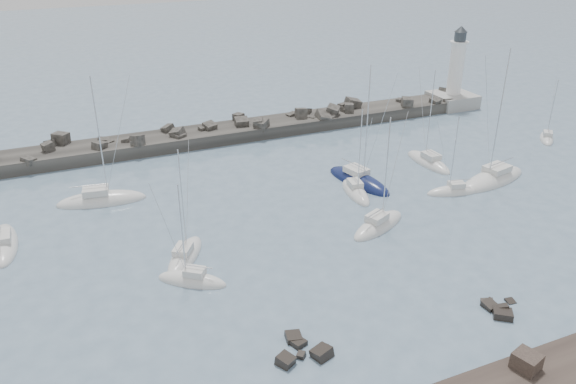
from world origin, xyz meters
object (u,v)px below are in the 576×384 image
Objects in this scene: sailboat_6 at (356,193)px; sailboat_12 at (547,139)px; sailboat_5 at (192,281)px; sailboat_7 at (378,226)px; lighthouse at (453,89)px; sailboat_1 at (3,245)px; sailboat_8 at (359,181)px; sailboat_11 at (493,180)px; sailboat_10 at (428,163)px; sailboat_3 at (185,257)px; sailboat_4 at (102,201)px; sailboat_9 at (453,192)px.

sailboat_6 is 1.19× the size of sailboat_12.
sailboat_5 is 21.06m from sailboat_7.
lighthouse is 66.07m from sailboat_5.
sailboat_1 is 74.44m from sailboat_12.
lighthouse is at bearing 42.91° from sailboat_7.
sailboat_12 is at bearing 14.61° from sailboat_5.
sailboat_8 is (3.78, 10.86, -0.00)m from sailboat_7.
lighthouse is 0.90× the size of sailboat_8.
sailboat_1 is at bearing 172.88° from sailboat_11.
sailboat_5 is at bearing -174.27° from sailboat_7.
lighthouse is 19.89m from sailboat_12.
sailboat_8 is (-31.36, -21.81, -2.94)m from lighthouse.
sailboat_10 is at bearing 21.72° from sailboat_5.
sailboat_12 is (33.73, 2.29, -0.02)m from sailboat_8.
sailboat_11 reaches higher than sailboat_12.
sailboat_3 is 16.91m from sailboat_4.
sailboat_10 is 1.39× the size of sailboat_12.
sailboat_3 is 4.28m from sailboat_5.
sailboat_3 reaches higher than sailboat_12.
sailboat_5 reaches higher than sailboat_12.
sailboat_8 is 33.81m from sailboat_12.
sailboat_3 is at bearing 84.77° from sailboat_5.
sailboat_6 is at bearing 77.39° from sailboat_7.
sailboat_10 reaches higher than sailboat_5.
sailboat_7 is at bearing -163.95° from sailboat_9.
lighthouse is 1.24× the size of sailboat_6.
sailboat_4 is 1.22× the size of sailboat_7.
lighthouse reaches higher than sailboat_12.
sailboat_8 is (40.70, -0.72, 0.01)m from sailboat_1.
sailboat_6 is 0.72× the size of sailboat_8.
sailboat_7 reaches higher than sailboat_5.
sailboat_7 reaches higher than sailboat_9.
sailboat_10 is at bearing -7.49° from sailboat_4.
sailboat_7 is 13.25m from sailboat_9.
sailboat_7 is 39.75m from sailboat_12.
sailboat_1 is at bearing -148.26° from sailboat_4.
sailboat_5 reaches higher than sailboat_9.
sailboat_6 is (-33.32, -24.48, -2.95)m from lighthouse.
sailboat_9 is 26.53m from sailboat_12.
sailboat_8 reaches higher than lighthouse.
sailboat_1 reaches higher than sailboat_12.
sailboat_9 is 9.18m from sailboat_10.
sailboat_1 is at bearing -163.68° from lighthouse.
lighthouse is at bearing 28.70° from sailboat_3.
sailboat_8 is 1.64× the size of sailboat_12.
sailboat_11 is at bearing -154.33° from sailboat_12.
sailboat_3 reaches higher than sailboat_9.
sailboat_1 is 12.13m from sailboat_4.
sailboat_1 is 38.69m from sailboat_7.
sailboat_1 reaches higher than sailboat_9.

